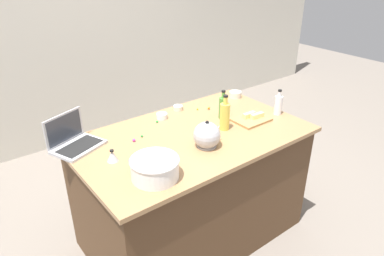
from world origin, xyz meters
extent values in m
plane|color=slate|center=(0.00, 0.00, 0.00)|extent=(12.00, 12.00, 0.00)
cube|color=beige|center=(0.00, 2.13, 1.30)|extent=(8.00, 0.10, 2.60)
cube|color=#4C331E|center=(0.00, 0.00, 0.43)|extent=(1.58, 0.92, 0.87)
cube|color=#9E754C|center=(0.00, 0.00, 0.89)|extent=(1.64, 0.98, 0.03)
cube|color=#B7B7BC|center=(-0.70, 0.30, 0.91)|extent=(0.37, 0.32, 0.02)
cube|color=black|center=(-0.70, 0.29, 0.92)|extent=(0.31, 0.24, 0.00)
cube|color=#B7B7BC|center=(-0.74, 0.40, 1.02)|extent=(0.28, 0.12, 0.20)
cube|color=#333842|center=(-0.74, 0.40, 1.02)|extent=(0.25, 0.10, 0.18)
cylinder|color=white|center=(-0.49, -0.29, 0.96)|extent=(0.27, 0.27, 0.12)
cylinder|color=black|center=(-0.49, -0.29, 0.96)|extent=(0.22, 0.22, 0.10)
torus|color=white|center=(-0.49, -0.29, 1.02)|extent=(0.28, 0.28, 0.02)
cylinder|color=#4C8C38|center=(0.35, 0.07, 0.98)|extent=(0.06, 0.06, 0.17)
cylinder|color=#4C8C38|center=(0.35, 0.07, 1.09)|extent=(0.03, 0.03, 0.05)
cylinder|color=black|center=(0.35, 0.07, 1.12)|extent=(0.03, 0.03, 0.01)
cylinder|color=#DBC64C|center=(0.24, -0.08, 1.00)|extent=(0.07, 0.07, 0.19)
cylinder|color=#DBC64C|center=(0.24, -0.08, 1.12)|extent=(0.03, 0.03, 0.05)
cylinder|color=black|center=(0.24, -0.08, 1.15)|extent=(0.03, 0.03, 0.01)
cylinder|color=white|center=(0.74, -0.14, 0.97)|extent=(0.06, 0.06, 0.15)
cylinder|color=white|center=(0.74, -0.14, 1.07)|extent=(0.03, 0.03, 0.04)
cylinder|color=black|center=(0.74, -0.14, 1.10)|extent=(0.03, 0.03, 0.01)
cylinder|color=#ADADB2|center=(-0.03, -0.19, 0.91)|extent=(0.13, 0.13, 0.01)
sphere|color=#ADADB2|center=(-0.03, -0.19, 0.98)|extent=(0.18, 0.18, 0.18)
cone|color=#ADADB2|center=(0.06, -0.19, 1.00)|extent=(0.08, 0.03, 0.07)
sphere|color=black|center=(-0.03, -0.19, 1.07)|extent=(0.02, 0.02, 0.02)
cube|color=#AD7F4C|center=(0.49, -0.09, 0.91)|extent=(0.26, 0.21, 0.02)
cube|color=#F4E58C|center=(0.53, -0.11, 0.94)|extent=(0.11, 0.05, 0.04)
cube|color=#F4E58C|center=(0.49, -0.07, 0.94)|extent=(0.11, 0.04, 0.04)
cylinder|color=beige|center=(0.17, 0.40, 0.92)|extent=(0.07, 0.07, 0.04)
cylinder|color=beige|center=(0.73, 0.32, 0.93)|extent=(0.10, 0.10, 0.05)
cylinder|color=white|center=(-0.02, 0.35, 0.92)|extent=(0.08, 0.08, 0.04)
cone|color=#B2B2B7|center=(-0.60, 0.02, 0.94)|extent=(0.07, 0.07, 0.07)
cylinder|color=black|center=(-0.60, 0.02, 0.97)|extent=(0.02, 0.02, 0.01)
sphere|color=green|center=(-0.09, 0.31, 0.91)|extent=(0.02, 0.02, 0.02)
sphere|color=green|center=(-0.30, 0.18, 0.91)|extent=(0.02, 0.02, 0.02)
sphere|color=#CC3399|center=(-0.52, -0.05, 0.91)|extent=(0.02, 0.02, 0.02)
sphere|color=orange|center=(0.37, 0.26, 0.91)|extent=(0.02, 0.02, 0.02)
sphere|color=#CC3399|center=(-0.37, 0.16, 0.91)|extent=(0.02, 0.02, 0.02)
sphere|color=yellow|center=(0.29, 0.31, 0.91)|extent=(0.01, 0.01, 0.01)
camera|label=1|loc=(-1.36, -1.76, 2.07)|focal=33.46mm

